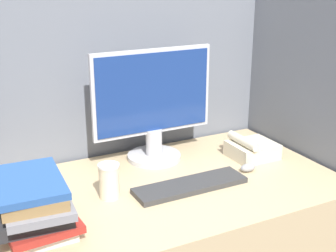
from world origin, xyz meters
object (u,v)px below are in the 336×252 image
(monitor, at_px, (153,108))
(coffee_cup, at_px, (109,181))
(keyboard, at_px, (190,185))
(book_stack, at_px, (34,205))
(mouse, at_px, (248,168))
(desk_telephone, at_px, (251,149))

(monitor, relative_size, coffee_cup, 4.12)
(keyboard, height_order, book_stack, book_stack)
(keyboard, relative_size, book_stack, 1.32)
(monitor, height_order, keyboard, monitor)
(keyboard, xyz_separation_m, mouse, (0.28, 0.02, 0.01))
(keyboard, xyz_separation_m, coffee_cup, (-0.29, 0.07, 0.05))
(coffee_cup, bearing_deg, book_stack, -159.14)
(monitor, xyz_separation_m, coffee_cup, (-0.29, -0.24, -0.16))
(keyboard, height_order, coffee_cup, coffee_cup)
(monitor, bearing_deg, desk_telephone, -25.41)
(monitor, height_order, desk_telephone, monitor)
(book_stack, height_order, desk_telephone, book_stack)
(keyboard, relative_size, desk_telephone, 2.31)
(mouse, bearing_deg, keyboard, -175.34)
(monitor, bearing_deg, coffee_cup, -139.71)
(coffee_cup, bearing_deg, mouse, -4.41)
(monitor, bearing_deg, book_stack, -148.28)
(keyboard, bearing_deg, desk_telephone, 19.63)
(mouse, height_order, desk_telephone, desk_telephone)
(mouse, distance_m, desk_telephone, 0.15)
(keyboard, relative_size, coffee_cup, 3.40)
(monitor, distance_m, keyboard, 0.38)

